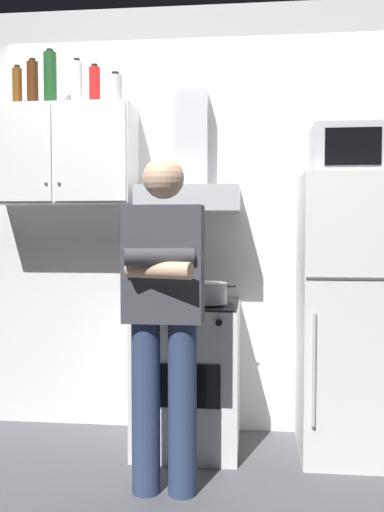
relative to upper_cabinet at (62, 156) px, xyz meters
name	(u,v)px	position (x,y,z in m)	size (l,w,h in m)	color
ground_plane	(192,464)	(0.85, -0.37, -1.75)	(7.00, 7.00, 0.00)	#4C4C51
back_wall_tiled	(202,221)	(0.85, 0.23, -0.40)	(4.80, 0.10, 2.70)	white
upper_cabinet	(62,156)	(0.00, 0.00, 0.00)	(0.90, 0.37, 0.60)	white
stove_oven	(188,374)	(0.80, -0.13, -1.32)	(0.60, 0.62, 0.87)	white
range_hood	(190,179)	(0.80, 0.00, -0.15)	(0.60, 0.44, 0.75)	#B7BABF
refrigerator	(353,316)	(1.75, -0.12, -0.95)	(0.60, 0.62, 1.60)	white
microwave	(354,151)	(1.75, -0.11, -0.01)	(0.48, 0.37, 0.28)	#B7BABF
person_standing	(164,311)	(0.75, -0.73, -0.85)	(0.38, 0.33, 1.64)	navy
cooking_pot	(208,293)	(0.93, -0.24, -0.82)	(0.31, 0.21, 0.12)	#B7BABF
bottle_vodka_clear	(77,83)	(0.11, -0.02, 0.43)	(0.07, 0.07, 0.28)	silver
bottle_wine_green	(50,79)	(-0.06, -0.02, 0.47)	(0.08, 0.08, 0.34)	#19471E
bottle_canister_steel	(115,90)	(0.34, -0.01, 0.39)	(0.08, 0.08, 0.20)	#B2B5BA
bottle_beer_brown	(17,88)	(-0.30, 0.04, 0.43)	(0.06, 0.06, 0.27)	brown
bottle_rum_dark	(33,85)	(-0.19, 0.02, 0.45)	(0.07, 0.07, 0.31)	#47230F
bottle_soda_red	(95,87)	(0.20, 0.02, 0.42)	(0.07, 0.07, 0.26)	red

